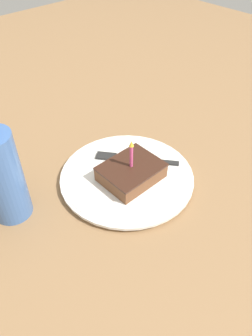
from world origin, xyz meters
The scene contains 5 objects.
ground_plane centered at (0.00, 0.00, -0.02)m, with size 2.40×2.40×0.04m.
plate centered at (0.00, 0.01, 0.01)m, with size 0.29×0.29×0.02m.
cake_slice centered at (0.01, 0.01, 0.03)m, with size 0.10×0.12×0.10m.
fork centered at (-0.03, 0.05, 0.02)m, with size 0.16×0.13×0.00m.
bottle centered at (-0.09, -0.21, 0.10)m, with size 0.07×0.07×0.25m.
Camera 1 is at (0.37, -0.34, 0.49)m, focal length 35.00 mm.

